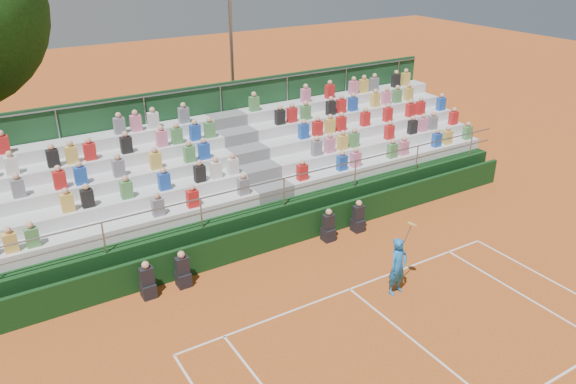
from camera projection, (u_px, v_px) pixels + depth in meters
ground at (350, 289)px, 16.60m from camera, size 90.00×90.00×0.00m
courtside_wall at (293, 230)px, 18.87m from camera, size 20.00×0.15×1.00m
line_officials at (262, 248)px, 17.85m from camera, size 8.02×0.40×1.19m
grandstand at (248, 181)px, 21.14m from camera, size 20.00×5.20×4.40m
tennis_player at (398, 266)px, 16.11m from camera, size 0.88×0.52×2.22m
floodlight_mast at (232, 53)px, 25.92m from camera, size 0.60×0.25×7.78m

